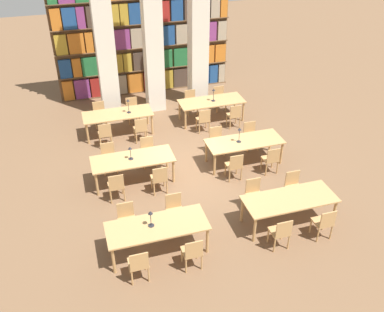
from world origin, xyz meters
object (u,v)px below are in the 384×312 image
reading_table_0 (157,228)px  chair_12 (234,165)px  pillar_left (103,33)px  reading_table_4 (118,115)px  chair_11 (148,150)px  reading_table_3 (244,143)px  desk_lamp_2 (239,132)px  chair_21 (191,101)px  chair_0 (139,264)px  reading_table_2 (133,161)px  chair_9 (109,157)px  chair_17 (100,113)px  reading_table_1 (289,201)px  chair_4 (281,232)px  chair_16 (105,134)px  chair_13 (217,140)px  pillar_right (198,25)px  chair_2 (192,252)px  desk_lamp_4 (214,93)px  desk_lamp_1 (130,151)px  chair_10 (159,178)px  desk_lamp_0 (151,216)px  chair_19 (132,109)px  chair_8 (116,186)px  chair_7 (294,186)px  chair_5 (254,194)px  chair_14 (271,159)px  chair_3 (175,210)px  reading_table_5 (211,103)px  chair_6 (324,222)px  chair_1 (127,219)px  chair_23 (219,97)px  desk_lamp_3 (128,104)px  chair_20 (204,119)px

reading_table_0 → chair_12: size_ratio=2.62×
pillar_left → reading_table_4: bearing=-89.1°
chair_11 → reading_table_3: 2.91m
desk_lamp_2 → chair_21: size_ratio=0.54×
chair_0 → reading_table_2: size_ratio=0.38×
chair_9 → chair_17: same height
reading_table_1 → chair_4: (-0.59, -0.75, -0.21)m
chair_16 → chair_13: bearing=-23.2°
pillar_right → chair_13: 4.56m
reading_table_4 → chair_16: size_ratio=2.62×
chair_2 → desk_lamp_4: desk_lamp_4 is taller
reading_table_2 → desk_lamp_4: size_ratio=5.02×
pillar_right → desk_lamp_1: bearing=-127.0°
chair_10 → chair_11: size_ratio=1.00×
pillar_left → desk_lamp_0: bearing=-90.7°
chair_19 → chair_10: bearing=89.3°
reading_table_2 → reading_table_3: same height
chair_8 → chair_7: bearing=-17.3°
chair_5 → chair_19: size_ratio=1.00×
chair_14 → chair_16: bearing=146.8°
chair_3 → reading_table_5: 5.76m
reading_table_1 → chair_8: (-3.96, 2.15, -0.21)m
chair_12 → chair_21: (0.04, 4.43, 0.00)m
reading_table_3 → chair_9: bearing=169.1°
chair_3 → reading_table_5: bearing=-118.1°
reading_table_4 → chair_17: 0.95m
pillar_left → chair_6: pillar_left is taller
chair_2 → chair_6: bearing=0.2°
chair_16 → chair_8: bearing=-91.4°
chair_2 → chair_1: bearing=128.5°
desk_lamp_0 → chair_5: bearing=14.3°
chair_1 → chair_23: same height
chair_0 → chair_9: 4.41m
chair_3 → chair_12: (2.14, 1.40, 0.00)m
chair_6 → reading_table_3: bearing=98.3°
chair_19 → desk_lamp_3: (-0.24, -0.79, 0.61)m
chair_13 → chair_0: bearing=52.8°
chair_10 → desk_lamp_4: desk_lamp_4 is taller
chair_3 → chair_11: (-0.06, 2.91, 0.00)m
reading_table_4 → desk_lamp_0: bearing=-91.1°
chair_9 → chair_14: (4.52, -1.52, 0.00)m
pillar_left → chair_3: 7.15m
pillar_right → chair_20: size_ratio=6.79×
desk_lamp_3 → chair_23: bearing=12.9°
desk_lamp_0 → chair_10: bearing=72.4°
chair_7 → chair_3: bearing=0.2°
chair_0 → chair_20: bearing=60.0°
chair_11 → chair_13: bearing=179.5°
chair_5 → pillar_right: bearing=-94.9°
reading_table_0 → chair_19: chair_19 is taller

